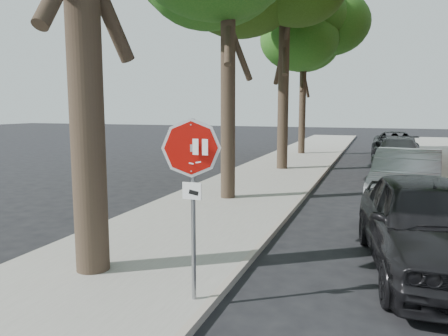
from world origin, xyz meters
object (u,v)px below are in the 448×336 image
object	(u,v)px
car_a	(428,224)
car_b	(407,179)
stop_sign	(192,175)
car_d	(394,144)
car_c	(398,154)
tree_far	(304,33)

from	to	relation	value
car_a	car_b	bearing A→B (deg)	82.77
stop_sign	car_d	distance (m)	22.20
car_c	car_a	bearing A→B (deg)	-85.75
car_d	tree_far	bearing A→B (deg)	-171.03
car_a	car_d	xyz separation A→B (m)	(0.00, 19.25, -0.12)
car_a	car_c	size ratio (longest dim) A/B	0.98
stop_sign	car_d	size ratio (longest dim) A/B	0.49
tree_far	car_a	size ratio (longest dim) A/B	1.86
car_c	car_d	size ratio (longest dim) A/B	0.96
tree_far	car_c	size ratio (longest dim) A/B	1.83
stop_sign	car_a	bearing A→B (deg)	38.94
stop_sign	car_c	xyz separation A→B (m)	(3.30, 16.27, -1.21)
tree_far	car_b	size ratio (longest dim) A/B	1.85
car_a	car_c	distance (m)	13.60
stop_sign	car_c	world-z (taller)	stop_sign
car_d	car_a	bearing A→B (deg)	-89.38
stop_sign	car_d	xyz separation A→B (m)	(3.30, 21.92, -1.21)
stop_sign	car_b	bearing A→B (deg)	67.99
stop_sign	car_b	world-z (taller)	stop_sign
tree_far	car_c	world-z (taller)	tree_far
car_c	car_b	bearing A→B (deg)	-86.22
stop_sign	car_a	xyz separation A→B (m)	(3.30, 2.67, -1.09)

